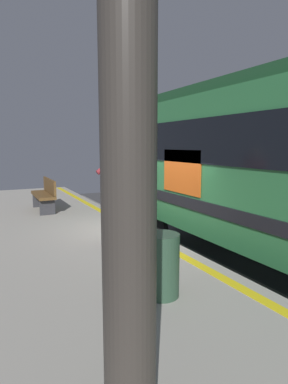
{
  "coord_description": "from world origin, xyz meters",
  "views": [
    {
      "loc": [
        -6.13,
        3.22,
        2.85
      ],
      "look_at": [
        -0.27,
        0.3,
        1.9
      ],
      "focal_mm": 30.44,
      "sensor_mm": 36.0,
      "label": 1
    }
  ],
  "objects_px": {
    "handbag": "(124,237)",
    "station_column": "(128,132)",
    "passenger": "(116,188)",
    "trash_bin": "(161,265)",
    "bench": "(45,193)"
  },
  "relations": [
    {
      "from": "handbag",
      "to": "station_column",
      "type": "xyz_separation_m",
      "value": [
        -3.41,
        1.41,
        1.72
      ]
    },
    {
      "from": "passenger",
      "to": "trash_bin",
      "type": "xyz_separation_m",
      "value": [
        -2.28,
        0.31,
        -0.66
      ]
    },
    {
      "from": "station_column",
      "to": "bench",
      "type": "xyz_separation_m",
      "value": [
        7.58,
        -0.75,
        -1.43
      ]
    },
    {
      "from": "bench",
      "to": "trash_bin",
      "type": "xyz_separation_m",
      "value": [
        -6.07,
        -0.34,
        -0.1
      ]
    },
    {
      "from": "station_column",
      "to": "passenger",
      "type": "bearing_deg",
      "value": -20.25
    },
    {
      "from": "station_column",
      "to": "trash_bin",
      "type": "height_order",
      "value": "station_column"
    },
    {
      "from": "handbag",
      "to": "station_column",
      "type": "height_order",
      "value": "station_column"
    },
    {
      "from": "passenger",
      "to": "trash_bin",
      "type": "distance_m",
      "value": 2.39
    },
    {
      "from": "station_column",
      "to": "trash_bin",
      "type": "relative_size",
      "value": 4.91
    },
    {
      "from": "passenger",
      "to": "bench",
      "type": "distance_m",
      "value": 3.89
    },
    {
      "from": "bench",
      "to": "passenger",
      "type": "bearing_deg",
      "value": -170.29
    },
    {
      "from": "trash_bin",
      "to": "station_column",
      "type": "bearing_deg",
      "value": 144.16
    },
    {
      "from": "handbag",
      "to": "bench",
      "type": "xyz_separation_m",
      "value": [
        4.16,
        0.66,
        0.29
      ]
    },
    {
      "from": "station_column",
      "to": "bench",
      "type": "bearing_deg",
      "value": -5.62
    },
    {
      "from": "trash_bin",
      "to": "handbag",
      "type": "bearing_deg",
      "value": -9.49
    }
  ]
}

